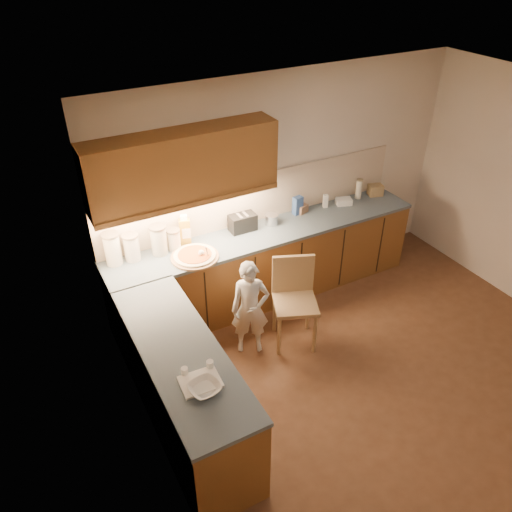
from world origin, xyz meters
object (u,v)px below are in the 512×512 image
(child, at_px, (250,308))
(toaster, at_px, (243,223))
(oil_jug, at_px, (185,231))
(wooden_chair, at_px, (294,295))
(pizza_on_board, at_px, (195,256))

(child, relative_size, toaster, 3.55)
(oil_jug, bearing_deg, toaster, -3.45)
(child, bearing_deg, oil_jug, 132.19)
(wooden_chair, relative_size, oil_jug, 2.81)
(oil_jug, distance_m, toaster, 0.68)
(child, bearing_deg, pizza_on_board, 142.27)
(pizza_on_board, bearing_deg, wooden_chair, -38.78)
(child, height_order, oil_jug, oil_jug)
(oil_jug, height_order, toaster, oil_jug)
(wooden_chair, distance_m, toaster, 1.04)
(pizza_on_board, relative_size, toaster, 1.65)
(pizza_on_board, height_order, child, pizza_on_board)
(pizza_on_board, height_order, wooden_chair, pizza_on_board)
(child, relative_size, wooden_chair, 1.10)
(oil_jug, bearing_deg, wooden_chair, -50.48)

